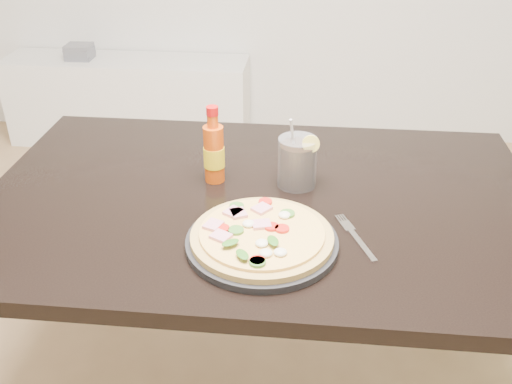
# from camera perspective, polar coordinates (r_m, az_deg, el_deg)

# --- Properties ---
(dining_table) EXTENTS (1.40, 0.90, 0.75)m
(dining_table) POSITION_cam_1_polar(r_m,az_deg,el_deg) (1.48, 0.47, -3.12)
(dining_table) COLOR black
(dining_table) RESTS_ON ground
(plate) EXTENTS (0.33, 0.33, 0.02)m
(plate) POSITION_cam_1_polar(r_m,az_deg,el_deg) (1.25, 0.59, -5.04)
(plate) COLOR black
(plate) RESTS_ON dining_table
(pizza) EXTENTS (0.31, 0.31, 0.03)m
(pizza) POSITION_cam_1_polar(r_m,az_deg,el_deg) (1.24, 0.52, -4.31)
(pizza) COLOR tan
(pizza) RESTS_ON plate
(hot_sauce_bottle) EXTENTS (0.05, 0.05, 0.21)m
(hot_sauce_bottle) POSITION_cam_1_polar(r_m,az_deg,el_deg) (1.47, -4.23, 4.00)
(hot_sauce_bottle) COLOR #C8470B
(hot_sauce_bottle) RESTS_ON dining_table
(cola_cup) EXTENTS (0.10, 0.10, 0.19)m
(cola_cup) POSITION_cam_1_polar(r_m,az_deg,el_deg) (1.46, 4.14, 2.89)
(cola_cup) COLOR black
(cola_cup) RESTS_ON dining_table
(fork) EXTENTS (0.09, 0.18, 0.00)m
(fork) POSITION_cam_1_polar(r_m,az_deg,el_deg) (1.30, 9.83, -4.32)
(fork) COLOR silver
(fork) RESTS_ON dining_table
(media_console) EXTENTS (1.40, 0.34, 0.50)m
(media_console) POSITION_cam_1_polar(r_m,az_deg,el_deg) (3.49, -12.56, 8.91)
(media_console) COLOR white
(media_console) RESTS_ON ground
(cd_stack) EXTENTS (0.14, 0.12, 0.08)m
(cd_stack) POSITION_cam_1_polar(r_m,az_deg,el_deg) (3.47, -17.24, 13.25)
(cd_stack) COLOR slate
(cd_stack) RESTS_ON media_console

